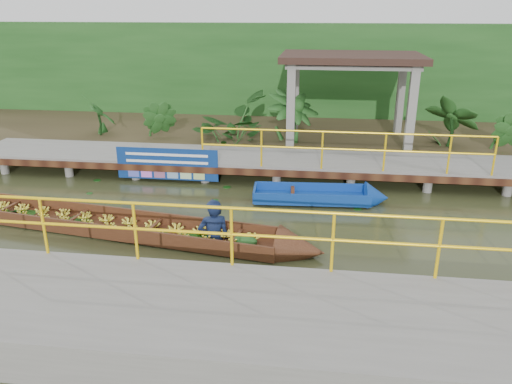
# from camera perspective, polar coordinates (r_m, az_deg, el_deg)

# --- Properties ---
(ground) EXTENTS (80.00, 80.00, 0.00)m
(ground) POSITION_cam_1_polar(r_m,az_deg,el_deg) (11.34, -3.97, -3.55)
(ground) COLOR #31351A
(ground) RESTS_ON ground
(land_strip) EXTENTS (30.00, 8.00, 0.45)m
(land_strip) POSITION_cam_1_polar(r_m,az_deg,el_deg) (18.30, 0.61, 6.62)
(land_strip) COLOR #312918
(land_strip) RESTS_ON ground
(far_dock) EXTENTS (16.00, 2.06, 1.66)m
(far_dock) POSITION_cam_1_polar(r_m,az_deg,el_deg) (14.34, -1.27, 3.73)
(far_dock) COLOR slate
(far_dock) RESTS_ON ground
(near_dock) EXTENTS (18.00, 2.40, 1.73)m
(near_dock) POSITION_cam_1_polar(r_m,az_deg,el_deg) (7.43, -2.73, -15.00)
(near_dock) COLOR slate
(near_dock) RESTS_ON ground
(pavilion) EXTENTS (4.40, 3.00, 3.00)m
(pavilion) POSITION_cam_1_polar(r_m,az_deg,el_deg) (16.56, 10.80, 13.92)
(pavilion) COLOR slate
(pavilion) RESTS_ON ground
(foliage_backdrop) EXTENTS (30.00, 0.80, 4.00)m
(foliage_backdrop) POSITION_cam_1_polar(r_m,az_deg,el_deg) (20.42, 1.50, 13.14)
(foliage_backdrop) COLOR #184415
(foliage_backdrop) RESTS_ON ground
(vendor_boat) EXTENTS (9.31, 2.33, 2.22)m
(vendor_boat) POSITION_cam_1_polar(r_m,az_deg,el_deg) (11.05, -14.17, -3.30)
(vendor_boat) COLOR #3C1F10
(vendor_boat) RESTS_ON ground
(moored_blue_boat) EXTENTS (3.39, 1.08, 0.80)m
(moored_blue_boat) POSITION_cam_1_polar(r_m,az_deg,el_deg) (12.62, 9.99, -0.58)
(moored_blue_boat) COLOR navy
(moored_blue_boat) RESTS_ON ground
(blue_banner) EXTENTS (2.84, 0.04, 0.89)m
(blue_banner) POSITION_cam_1_polar(r_m,az_deg,el_deg) (13.88, -10.12, 3.18)
(blue_banner) COLOR navy
(blue_banner) RESTS_ON ground
(tropical_plants) EXTENTS (14.13, 1.13, 1.42)m
(tropical_plants) POSITION_cam_1_polar(r_m,az_deg,el_deg) (15.87, 2.98, 7.90)
(tropical_plants) COLOR #184415
(tropical_plants) RESTS_ON ground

